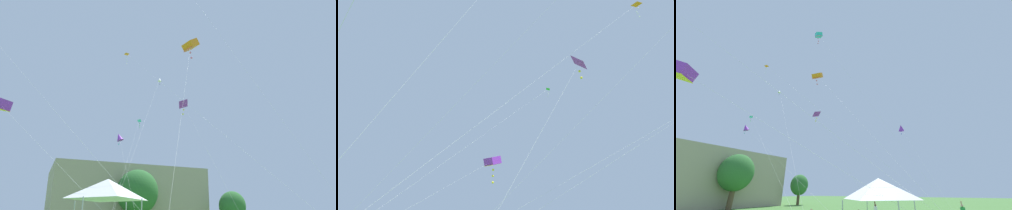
% 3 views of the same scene
% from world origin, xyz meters
% --- Properties ---
extents(distant_building, '(24.32, 15.69, 10.37)m').
position_xyz_m(distant_building, '(4.33, 45.36, 5.18)').
color(distant_building, tan).
rests_on(distant_building, ground).
extents(tree_far_centre, '(6.10, 5.49, 9.21)m').
position_xyz_m(tree_far_centre, '(3.88, 36.04, 5.95)').
color(tree_far_centre, brown).
rests_on(tree_far_centre, ground).
extents(tree_near_right, '(4.39, 3.95, 6.62)m').
position_xyz_m(tree_near_right, '(19.43, 35.35, 4.28)').
color(tree_near_right, brown).
rests_on(tree_near_right, ground).
extents(festival_tent, '(2.73, 2.73, 3.36)m').
position_xyz_m(festival_tent, '(-7.41, 4.15, 2.90)').
color(festival_tent, '#B7B7BC').
rests_on(festival_tent, ground).
extents(kite_white_diamond_1, '(11.14, 19.75, 20.85)m').
position_xyz_m(kite_white_diamond_1, '(4.02, 27.89, 20.40)').
color(kite_white_diamond_1, silver).
rests_on(kite_white_diamond_1, ground).
extents(kite_purple_delta_4, '(2.23, 8.18, 13.17)m').
position_xyz_m(kite_purple_delta_4, '(2.35, 16.66, 12.65)').
color(kite_purple_delta_4, silver).
rests_on(kite_purple_delta_4, ground).
extents(kite_cyan_delta_5, '(10.23, 25.96, 16.54)m').
position_xyz_m(kite_cyan_delta_5, '(3.12, 33.85, 15.87)').
color(kite_cyan_delta_5, silver).
rests_on(kite_cyan_delta_5, ground).
extents(kite_orange_delta_7, '(7.61, 23.28, 21.87)m').
position_xyz_m(kite_orange_delta_7, '(-1.44, 24.28, 21.16)').
color(kite_orange_delta_7, silver).
rests_on(kite_orange_delta_7, ground).
extents(kite_orange_box_8, '(11.74, 19.64, 21.86)m').
position_xyz_m(kite_orange_box_8, '(4.43, 18.86, 21.06)').
color(kite_orange_box_8, silver).
rests_on(kite_orange_box_8, ground).
extents(kite_purple_diamond_9, '(4.11, 21.26, 12.07)m').
position_xyz_m(kite_purple_diamond_9, '(-1.45, 26.94, 11.45)').
color(kite_purple_diamond_9, silver).
rests_on(kite_purple_diamond_9, ground).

